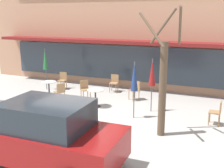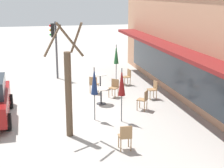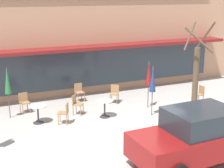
{
  "view_description": "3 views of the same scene",
  "coord_description": "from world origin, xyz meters",
  "px_view_note": "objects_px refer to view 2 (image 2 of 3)",
  "views": [
    {
      "loc": [
        4.72,
        -8.21,
        3.82
      ],
      "look_at": [
        0.01,
        2.69,
        0.96
      ],
      "focal_mm": 45.0,
      "sensor_mm": 36.0,
      "label": 1
    },
    {
      "loc": [
        14.41,
        -0.69,
        5.04
      ],
      "look_at": [
        -0.06,
        2.61,
        1.07
      ],
      "focal_mm": 55.0,
      "sensor_mm": 36.0,
      "label": 2
    },
    {
      "loc": [
        -6.1,
        -10.69,
        5.21
      ],
      "look_at": [
        0.21,
        3.11,
        1.19
      ],
      "focal_mm": 55.0,
      "sensor_mm": 36.0,
      "label": 3
    }
  ],
  "objects_px": {
    "cafe_chair_2": "(127,76)",
    "street_tree": "(68,88)",
    "cafe_table_near_wall": "(101,93)",
    "patio_umbrella_cream_folded": "(116,55)",
    "patio_umbrella_corner_open": "(94,81)",
    "cafe_chair_3": "(144,99)",
    "traffic_light_pole": "(54,41)",
    "cafe_chair_5": "(153,88)",
    "cafe_chair_0": "(94,84)",
    "patio_umbrella_green_folded": "(122,82)",
    "cafe_chair_4": "(125,136)",
    "cafe_table_streetside": "(100,79)",
    "cafe_chair_1": "(114,87)"
  },
  "relations": [
    {
      "from": "cafe_chair_3",
      "to": "traffic_light_pole",
      "type": "height_order",
      "value": "traffic_light_pole"
    },
    {
      "from": "cafe_chair_4",
      "to": "cafe_chair_2",
      "type": "bearing_deg",
      "value": 164.19
    },
    {
      "from": "patio_umbrella_green_folded",
      "to": "street_tree",
      "type": "bearing_deg",
      "value": -66.62
    },
    {
      "from": "cafe_table_near_wall",
      "to": "cafe_chair_1",
      "type": "xyz_separation_m",
      "value": [
        -0.99,
        0.86,
        0.01
      ]
    },
    {
      "from": "street_tree",
      "to": "traffic_light_pole",
      "type": "xyz_separation_m",
      "value": [
        -8.78,
        0.1,
        0.5
      ]
    },
    {
      "from": "patio_umbrella_green_folded",
      "to": "cafe_chair_4",
      "type": "height_order",
      "value": "patio_umbrella_green_folded"
    },
    {
      "from": "cafe_chair_1",
      "to": "cafe_chair_4",
      "type": "bearing_deg",
      "value": -9.75
    },
    {
      "from": "patio_umbrella_cream_folded",
      "to": "cafe_chair_0",
      "type": "bearing_deg",
      "value": -40.21
    },
    {
      "from": "cafe_table_near_wall",
      "to": "cafe_chair_0",
      "type": "distance_m",
      "value": 1.79
    },
    {
      "from": "patio_umbrella_green_folded",
      "to": "patio_umbrella_corner_open",
      "type": "xyz_separation_m",
      "value": [
        -0.41,
        -1.02,
        0.0
      ]
    },
    {
      "from": "street_tree",
      "to": "patio_umbrella_green_folded",
      "type": "bearing_deg",
      "value": 113.38
    },
    {
      "from": "patio_umbrella_corner_open",
      "to": "traffic_light_pole",
      "type": "height_order",
      "value": "traffic_light_pole"
    },
    {
      "from": "patio_umbrella_corner_open",
      "to": "street_tree",
      "type": "distance_m",
      "value": 1.79
    },
    {
      "from": "cafe_chair_2",
      "to": "cafe_chair_4",
      "type": "relative_size",
      "value": 1.0
    },
    {
      "from": "patio_umbrella_cream_folded",
      "to": "cafe_table_streetside",
      "type": "bearing_deg",
      "value": -49.19
    },
    {
      "from": "cafe_chair_4",
      "to": "cafe_chair_5",
      "type": "bearing_deg",
      "value": 151.61
    },
    {
      "from": "patio_umbrella_corner_open",
      "to": "cafe_chair_0",
      "type": "distance_m",
      "value": 3.97
    },
    {
      "from": "cafe_chair_0",
      "to": "cafe_chair_4",
      "type": "height_order",
      "value": "same"
    },
    {
      "from": "patio_umbrella_cream_folded",
      "to": "cafe_chair_2",
      "type": "height_order",
      "value": "patio_umbrella_cream_folded"
    },
    {
      "from": "patio_umbrella_corner_open",
      "to": "traffic_light_pole",
      "type": "bearing_deg",
      "value": -171.8
    },
    {
      "from": "traffic_light_pole",
      "to": "cafe_chair_2",
      "type": "bearing_deg",
      "value": 57.63
    },
    {
      "from": "cafe_chair_1",
      "to": "street_tree",
      "type": "relative_size",
      "value": 0.22
    },
    {
      "from": "cafe_table_streetside",
      "to": "patio_umbrella_cream_folded",
      "type": "relative_size",
      "value": 0.35
    },
    {
      "from": "patio_umbrella_green_folded",
      "to": "cafe_chair_0",
      "type": "relative_size",
      "value": 2.47
    },
    {
      "from": "patio_umbrella_cream_folded",
      "to": "cafe_chair_5",
      "type": "relative_size",
      "value": 2.47
    },
    {
      "from": "cafe_chair_2",
      "to": "street_tree",
      "type": "distance_m",
      "value": 7.58
    },
    {
      "from": "patio_umbrella_corner_open",
      "to": "cafe_chair_0",
      "type": "height_order",
      "value": "patio_umbrella_corner_open"
    },
    {
      "from": "cafe_chair_1",
      "to": "cafe_chair_3",
      "type": "bearing_deg",
      "value": 20.01
    },
    {
      "from": "cafe_table_near_wall",
      "to": "cafe_chair_1",
      "type": "relative_size",
      "value": 0.85
    },
    {
      "from": "cafe_chair_2",
      "to": "street_tree",
      "type": "xyz_separation_m",
      "value": [
        6.36,
        -3.92,
        1.27
      ]
    },
    {
      "from": "cafe_table_near_wall",
      "to": "cafe_chair_3",
      "type": "height_order",
      "value": "cafe_chair_3"
    },
    {
      "from": "cafe_chair_3",
      "to": "cafe_chair_5",
      "type": "height_order",
      "value": "same"
    },
    {
      "from": "cafe_table_near_wall",
      "to": "cafe_chair_0",
      "type": "bearing_deg",
      "value": -179.06
    },
    {
      "from": "cafe_chair_4",
      "to": "cafe_chair_5",
      "type": "height_order",
      "value": "same"
    },
    {
      "from": "cafe_chair_5",
      "to": "cafe_table_near_wall",
      "type": "bearing_deg",
      "value": -84.81
    },
    {
      "from": "patio_umbrella_green_folded",
      "to": "cafe_chair_4",
      "type": "distance_m",
      "value": 2.85
    },
    {
      "from": "cafe_chair_1",
      "to": "street_tree",
      "type": "height_order",
      "value": "street_tree"
    },
    {
      "from": "cafe_table_near_wall",
      "to": "patio_umbrella_cream_folded",
      "type": "bearing_deg",
      "value": 156.58
    },
    {
      "from": "cafe_table_near_wall",
      "to": "cafe_chair_3",
      "type": "relative_size",
      "value": 0.85
    },
    {
      "from": "cafe_chair_2",
      "to": "cafe_chair_4",
      "type": "distance_m",
      "value": 8.3
    },
    {
      "from": "patio_umbrella_green_folded",
      "to": "cafe_chair_0",
      "type": "bearing_deg",
      "value": -174.5
    },
    {
      "from": "patio_umbrella_corner_open",
      "to": "street_tree",
      "type": "bearing_deg",
      "value": -40.84
    },
    {
      "from": "patio_umbrella_corner_open",
      "to": "cafe_chair_5",
      "type": "relative_size",
      "value": 2.47
    },
    {
      "from": "cafe_chair_1",
      "to": "traffic_light_pole",
      "type": "distance_m",
      "value": 5.46
    },
    {
      "from": "cafe_table_near_wall",
      "to": "patio_umbrella_cream_folded",
      "type": "distance_m",
      "value": 4.23
    },
    {
      "from": "cafe_table_streetside",
      "to": "cafe_chair_0",
      "type": "xyz_separation_m",
      "value": [
        0.98,
        -0.53,
        0.01
      ]
    },
    {
      "from": "patio_umbrella_cream_folded",
      "to": "cafe_chair_2",
      "type": "relative_size",
      "value": 2.47
    },
    {
      "from": "cafe_chair_0",
      "to": "cafe_chair_5",
      "type": "xyz_separation_m",
      "value": [
        1.55,
        2.67,
        0.0
      ]
    },
    {
      "from": "cafe_chair_5",
      "to": "patio_umbrella_cream_folded",
      "type": "bearing_deg",
      "value": -163.75
    },
    {
      "from": "cafe_chair_0",
      "to": "cafe_chair_2",
      "type": "height_order",
      "value": "same"
    }
  ]
}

